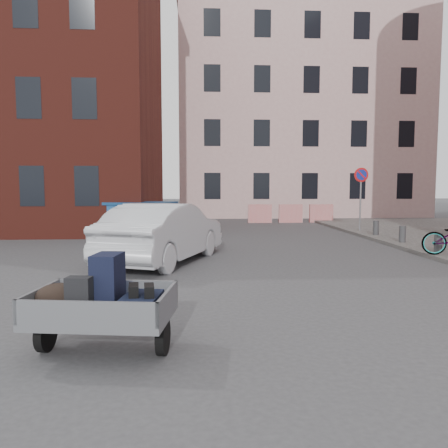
{
  "coord_description": "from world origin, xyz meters",
  "views": [
    {
      "loc": [
        -0.82,
        -8.59,
        2.01
      ],
      "look_at": [
        -0.23,
        1.76,
        1.1
      ],
      "focal_mm": 35.0,
      "sensor_mm": 36.0,
      "label": 1
    }
  ],
  "objects": [
    {
      "name": "no_parking_sign",
      "position": [
        6.0,
        9.48,
        2.01
      ],
      "size": [
        0.6,
        0.09,
        2.65
      ],
      "color": "gray",
      "rests_on": "sidewalk"
    },
    {
      "name": "silver_car",
      "position": [
        -1.73,
        2.87,
        0.78
      ],
      "size": [
        3.22,
        5.01,
        1.56
      ],
      "primitive_type": "imported",
      "rotation": [
        0.0,
        0.0,
        2.78
      ],
      "color": "#B9BBC2",
      "rests_on": "ground"
    },
    {
      "name": "ground",
      "position": [
        0.0,
        0.0,
        0.0
      ],
      "size": [
        120.0,
        120.0,
        0.0
      ],
      "primitive_type": "plane",
      "color": "#38383A",
      "rests_on": "ground"
    },
    {
      "name": "bollards",
      "position": [
        6.0,
        3.4,
        0.4
      ],
      "size": [
        0.22,
        9.02,
        0.55
      ],
      "color": "#3A3A3D",
      "rests_on": "sidewalk"
    },
    {
      "name": "building_pink",
      "position": [
        6.0,
        22.0,
        7.0
      ],
      "size": [
        16.0,
        8.0,
        14.0
      ],
      "primitive_type": "cube",
      "color": "#C39796",
      "rests_on": "ground"
    },
    {
      "name": "dumpster",
      "position": [
        -3.49,
        8.59,
        0.7
      ],
      "size": [
        3.67,
        2.63,
        1.39
      ],
      "rotation": [
        0.0,
        0.0,
        -0.31
      ],
      "color": "#1F5496",
      "rests_on": "ground"
    },
    {
      "name": "barriers",
      "position": [
        4.2,
        15.0,
        0.5
      ],
      "size": [
        4.7,
        0.18,
        1.0
      ],
      "color": "red",
      "rests_on": "ground"
    },
    {
      "name": "trailer",
      "position": [
        -1.98,
        -3.42,
        0.61
      ],
      "size": [
        1.73,
        1.89,
        1.2
      ],
      "rotation": [
        0.0,
        0.0,
        -0.13
      ],
      "color": "black",
      "rests_on": "ground"
    },
    {
      "name": "building_brick",
      "position": [
        -9.0,
        13.0,
        7.0
      ],
      "size": [
        12.0,
        10.0,
        14.0
      ],
      "primitive_type": "cube",
      "color": "#591E16",
      "rests_on": "ground"
    }
  ]
}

